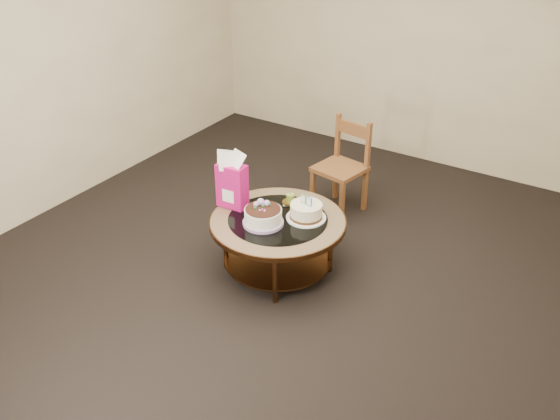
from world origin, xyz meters
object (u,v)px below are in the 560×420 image
Objects in this scene: dining_chair at (342,166)px; cream_cake at (306,212)px; decorated_cake at (263,217)px; coffee_table at (278,228)px; gift_bag at (232,180)px.

cream_cake is at bearing -67.50° from dining_chair.
cream_cake is (0.23, 0.23, 0.00)m from decorated_cake.
gift_bag is (-0.39, -0.02, 0.30)m from coffee_table.
decorated_cake is 0.67× the size of gift_bag.
coffee_table is 2.29× the size of gift_bag.
decorated_cake is 1.23m from dining_chair.
gift_bag reaches higher than dining_chair.
decorated_cake is 0.36× the size of dining_chair.
cream_cake is at bearing 33.70° from coffee_table.
decorated_cake is at bearing -123.20° from cream_cake.
coffee_table is 3.45× the size of cream_cake.
dining_chair is (-0.04, 1.10, 0.04)m from coffee_table.
gift_bag is 1.21m from dining_chair.
decorated_cake is (-0.05, -0.12, 0.14)m from coffee_table.
cream_cake is (0.17, 0.12, 0.14)m from coffee_table.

